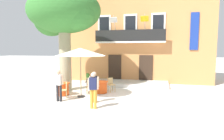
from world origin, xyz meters
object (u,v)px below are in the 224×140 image
(pedestrian_near_entrance, at_px, (94,85))
(cafe_umbrella, at_px, (80,52))
(plane_tree, at_px, (63,14))
(ground_planter_left, at_px, (88,77))
(pedestrian_mid_plaza, at_px, (93,88))
(cafe_table_middle, at_px, (63,89))
(cafe_chair_middle_0, at_px, (65,89))
(pedestrian_by_tree, at_px, (59,84))
(cafe_chair_near_tree_0, at_px, (111,84))
(cafe_chair_near_tree_1, at_px, (90,86))
(cafe_chair_middle_1, at_px, (62,85))
(cafe_table_near_tree, at_px, (101,87))

(pedestrian_near_entrance, bearing_deg, cafe_umbrella, 140.11)
(plane_tree, bearing_deg, pedestrian_near_entrance, -40.52)
(ground_planter_left, relative_size, pedestrian_mid_plaza, 0.47)
(cafe_table_middle, relative_size, ground_planter_left, 1.08)
(cafe_chair_middle_0, xyz_separation_m, pedestrian_by_tree, (0.03, -0.68, 0.42))
(cafe_chair_near_tree_0, height_order, cafe_table_middle, cafe_chair_near_tree_0)
(plane_tree, distance_m, pedestrian_mid_plaza, 6.35)
(pedestrian_near_entrance, relative_size, pedestrian_by_tree, 0.97)
(plane_tree, bearing_deg, pedestrian_mid_plaza, -47.30)
(cafe_chair_near_tree_1, xyz_separation_m, cafe_chair_middle_0, (-1.07, -1.22, 0.00))
(ground_planter_left, bearing_deg, cafe_chair_near_tree_1, -67.23)
(cafe_chair_middle_1, xyz_separation_m, pedestrian_near_entrance, (2.78, -1.69, 0.39))
(cafe_table_near_tree, distance_m, cafe_chair_near_tree_1, 0.77)
(plane_tree, height_order, cafe_chair_middle_1, plane_tree)
(cafe_table_near_tree, xyz_separation_m, cafe_chair_middle_1, (-2.49, -0.47, 0.14))
(cafe_table_middle, xyz_separation_m, pedestrian_by_tree, (0.48, -1.28, 0.56))
(cafe_table_near_tree, height_order, cafe_chair_near_tree_1, cafe_chair_near_tree_1)
(cafe_chair_middle_0, xyz_separation_m, pedestrian_mid_plaza, (2.23, -1.45, 0.44))
(cafe_chair_middle_1, height_order, pedestrian_near_entrance, pedestrian_near_entrance)
(cafe_chair_near_tree_0, bearing_deg, cafe_chair_middle_1, -160.72)
(plane_tree, height_order, pedestrian_near_entrance, plane_tree)
(plane_tree, relative_size, ground_planter_left, 8.42)
(cafe_chair_middle_0, xyz_separation_m, cafe_chair_middle_1, (-0.85, 1.25, 0.00))
(cafe_chair_middle_1, bearing_deg, cafe_table_middle, -58.59)
(cafe_chair_middle_0, bearing_deg, cafe_chair_near_tree_1, 48.69)
(cafe_chair_near_tree_1, bearing_deg, cafe_chair_near_tree_0, 45.25)
(pedestrian_near_entrance, height_order, pedestrian_by_tree, pedestrian_by_tree)
(cafe_chair_near_tree_1, xyz_separation_m, cafe_umbrella, (-0.29, -0.70, 2.08))
(cafe_chair_near_tree_1, height_order, pedestrian_by_tree, pedestrian_by_tree)
(cafe_chair_near_tree_0, bearing_deg, pedestrian_by_tree, -125.30)
(plane_tree, height_order, cafe_umbrella, plane_tree)
(cafe_chair_near_tree_1, distance_m, cafe_table_middle, 1.65)
(plane_tree, distance_m, pedestrian_by_tree, 5.10)
(cafe_chair_near_tree_0, height_order, pedestrian_near_entrance, pedestrian_near_entrance)
(ground_planter_left, relative_size, pedestrian_near_entrance, 0.49)
(cafe_chair_middle_0, relative_size, pedestrian_mid_plaza, 0.53)
(cafe_table_near_tree, relative_size, ground_planter_left, 1.08)
(cafe_table_near_tree, relative_size, cafe_table_middle, 1.00)
(cafe_umbrella, bearing_deg, pedestrian_by_tree, -122.05)
(ground_planter_left, distance_m, pedestrian_near_entrance, 6.24)
(pedestrian_mid_plaza, xyz_separation_m, pedestrian_by_tree, (-2.20, 0.77, -0.01))
(cafe_chair_near_tree_1, bearing_deg, cafe_chair_middle_0, -131.31)
(cafe_umbrella, height_order, pedestrian_near_entrance, cafe_umbrella)
(cafe_chair_near_tree_0, relative_size, pedestrian_near_entrance, 0.56)
(plane_tree, height_order, pedestrian_mid_plaza, plane_tree)
(plane_tree, relative_size, pedestrian_near_entrance, 4.14)
(plane_tree, distance_m, cafe_chair_middle_1, 4.65)
(cafe_chair_near_tree_1, distance_m, pedestrian_by_tree, 2.20)
(cafe_chair_middle_1, bearing_deg, cafe_chair_middle_0, -55.79)
(cafe_chair_near_tree_0, relative_size, cafe_chair_middle_0, 1.00)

